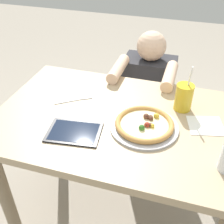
{
  "coord_description": "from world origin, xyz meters",
  "views": [
    {
      "loc": [
        0.28,
        -1.05,
        1.57
      ],
      "look_at": [
        -0.04,
        -0.01,
        0.78
      ],
      "focal_mm": 44.76,
      "sensor_mm": 36.0,
      "label": 1
    }
  ],
  "objects": [
    {
      "name": "tablet",
      "position": [
        -0.17,
        -0.17,
        0.75
      ],
      "size": [
        0.26,
        0.2,
        0.01
      ],
      "color": "black",
      "rests_on": "dining_table"
    },
    {
      "name": "paper_napkin",
      "position": [
        0.4,
        0.06,
        0.75
      ],
      "size": [
        0.19,
        0.18,
        0.0
      ],
      "primitive_type": "cube",
      "rotation": [
        0.0,
        0.0,
        0.24
      ],
      "color": "white",
      "rests_on": "dining_table"
    },
    {
      "name": "diner_seated",
      "position": [
        0.03,
        0.65,
        0.45
      ],
      "size": [
        0.38,
        0.51,
        0.95
      ],
      "color": "#333847",
      "rests_on": "ground"
    },
    {
      "name": "dining_table",
      "position": [
        0.0,
        0.0,
        0.63
      ],
      "size": [
        1.22,
        0.8,
        0.75
      ],
      "color": "tan",
      "rests_on": "ground"
    },
    {
      "name": "ground_plane",
      "position": [
        0.0,
        0.0,
        0.0
      ],
      "size": [
        8.0,
        8.0,
        0.0
      ],
      "primitive_type": "plane",
      "color": "#9E9384"
    },
    {
      "name": "drink_cup_colored",
      "position": [
        0.28,
        0.16,
        0.82
      ],
      "size": [
        0.09,
        0.09,
        0.24
      ],
      "color": "gold",
      "rests_on": "dining_table"
    },
    {
      "name": "fork",
      "position": [
        -0.27,
        0.08,
        0.75
      ],
      "size": [
        0.17,
        0.13,
        0.0
      ],
      "color": "silver",
      "rests_on": "dining_table"
    },
    {
      "name": "pizza_near",
      "position": [
        0.13,
        -0.04,
        0.77
      ],
      "size": [
        0.32,
        0.32,
        0.04
      ],
      "color": "#B7B7BC",
      "rests_on": "dining_table"
    }
  ]
}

